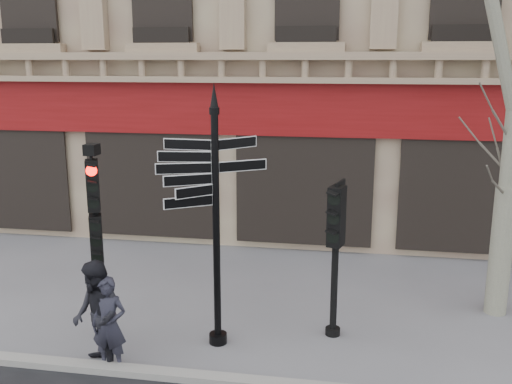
% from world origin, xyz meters
% --- Properties ---
extents(ground, '(80.00, 80.00, 0.00)m').
position_xyz_m(ground, '(0.00, 0.00, 0.00)').
color(ground, slate).
rests_on(ground, ground).
extents(kerb, '(80.00, 0.25, 0.12)m').
position_xyz_m(kerb, '(0.00, -1.40, 0.06)').
color(kerb, gray).
rests_on(kerb, ground).
extents(fingerpost, '(2.42, 2.42, 4.44)m').
position_xyz_m(fingerpost, '(-1.00, -0.17, 2.98)').
color(fingerpost, black).
rests_on(fingerpost, ground).
extents(traffic_signal_main, '(0.46, 0.40, 3.44)m').
position_xyz_m(traffic_signal_main, '(-3.02, -0.35, 2.17)').
color(traffic_signal_main, black).
rests_on(traffic_signal_main, ground).
extents(traffic_signal_secondary, '(0.53, 0.44, 2.72)m').
position_xyz_m(traffic_signal_secondary, '(0.94, 0.46, 1.90)').
color(traffic_signal_secondary, black).
rests_on(traffic_signal_secondary, ground).
extents(pedestrian_a, '(0.56, 0.37, 1.53)m').
position_xyz_m(pedestrian_a, '(-2.46, -1.30, 0.77)').
color(pedestrian_a, '#21212C').
rests_on(pedestrian_a, ground).
extents(pedestrian_b, '(1.06, 1.09, 1.77)m').
position_xyz_m(pedestrian_b, '(-2.66, -1.30, 0.89)').
color(pedestrian_b, black).
rests_on(pedestrian_b, ground).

